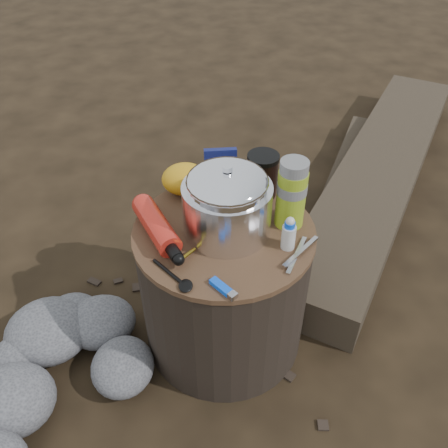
{
  "coord_description": "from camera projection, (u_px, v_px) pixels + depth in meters",
  "views": [
    {
      "loc": [
        -0.08,
        -0.99,
        1.32
      ],
      "look_at": [
        0.0,
        0.0,
        0.48
      ],
      "focal_mm": 38.97,
      "sensor_mm": 36.0,
      "label": 1
    }
  ],
  "objects": [
    {
      "name": "lighter",
      "position": [
        221.0,
        286.0,
        1.15
      ],
      "size": [
        0.07,
        0.07,
        0.01
      ],
      "primitive_type": "cube",
      "rotation": [
        0.0,
        0.0,
        0.68
      ],
      "color": "blue",
      "rests_on": "stump"
    },
    {
      "name": "squeeze_bottle",
      "position": [
        289.0,
        234.0,
        1.24
      ],
      "size": [
        0.04,
        0.04,
        0.09
      ],
      "primitive_type": "cylinder",
      "color": "silver",
      "rests_on": "stump"
    },
    {
      "name": "stump",
      "position": [
        224.0,
        287.0,
        1.47
      ],
      "size": [
        0.5,
        0.5,
        0.46
      ],
      "primitive_type": "cylinder",
      "color": "black",
      "rests_on": "ground"
    },
    {
      "name": "pot_grabber",
      "position": [
        297.0,
        254.0,
        1.24
      ],
      "size": [
        0.12,
        0.14,
        0.01
      ],
      "primitive_type": null,
      "rotation": [
        0.0,
        0.0,
        -0.65
      ],
      "color": "#ACACB1",
      "rests_on": "stump"
    },
    {
      "name": "stuff_sack",
      "position": [
        185.0,
        179.0,
        1.42
      ],
      "size": [
        0.14,
        0.11,
        0.09
      ],
      "primitive_type": "ellipsoid",
      "color": "orange",
      "rests_on": "stump"
    },
    {
      "name": "log_main",
      "position": [
        379.0,
        174.0,
        2.19
      ],
      "size": [
        1.25,
        1.75,
        0.16
      ],
      "primitive_type": "cube",
      "rotation": [
        0.0,
        0.0,
        -0.56
      ],
      "color": "#332A1F",
      "rests_on": "ground"
    },
    {
      "name": "rock_ring",
      "position": [
        59.0,
        412.0,
        1.31
      ],
      "size": [
        0.4,
        0.87,
        0.17
      ],
      "primitive_type": null,
      "color": "#515156",
      "rests_on": "ground"
    },
    {
      "name": "ground",
      "position": [
        224.0,
        334.0,
        1.61
      ],
      "size": [
        60.0,
        60.0,
        0.0
      ],
      "primitive_type": "plane",
      "color": "black",
      "rests_on": "ground"
    },
    {
      "name": "camping_pot",
      "position": [
        227.0,
        203.0,
        1.25
      ],
      "size": [
        0.2,
        0.2,
        0.2
      ],
      "primitive_type": "cylinder",
      "color": "white",
      "rests_on": "stump"
    },
    {
      "name": "thermos",
      "position": [
        291.0,
        194.0,
        1.28
      ],
      "size": [
        0.08,
        0.08,
        0.2
      ],
      "primitive_type": "cylinder",
      "color": "#8EAB1F",
      "rests_on": "stump"
    },
    {
      "name": "food_pouch",
      "position": [
        221.0,
        168.0,
        1.44
      ],
      "size": [
        0.1,
        0.02,
        0.12
      ],
      "primitive_type": "cube",
      "rotation": [
        0.0,
        0.0,
        0.01
      ],
      "color": "#101651",
      "rests_on": "stump"
    },
    {
      "name": "spork",
      "position": [
        169.0,
        272.0,
        1.19
      ],
      "size": [
        0.11,
        0.12,
        0.01
      ],
      "primitive_type": null,
      "rotation": [
        0.0,
        0.0,
        0.69
      ],
      "color": "black",
      "rests_on": "stump"
    },
    {
      "name": "log_small",
      "position": [
        352.0,
        186.0,
        2.17
      ],
      "size": [
        0.69,
        1.11,
        0.09
      ],
      "primitive_type": "cube",
      "rotation": [
        0.0,
        0.0,
        -0.46
      ],
      "color": "#332A1F",
      "rests_on": "ground"
    },
    {
      "name": "fuel_bottle",
      "position": [
        157.0,
        226.0,
        1.28
      ],
      "size": [
        0.16,
        0.27,
        0.06
      ],
      "primitive_type": null,
      "rotation": [
        0.0,
        0.0,
        0.4
      ],
      "color": "red",
      "rests_on": "stump"
    },
    {
      "name": "travel_mug",
      "position": [
        262.0,
        175.0,
        1.4
      ],
      "size": [
        0.09,
        0.09,
        0.13
      ],
      "primitive_type": "cylinder",
      "color": "black",
      "rests_on": "stump"
    },
    {
      "name": "foil_windscreen",
      "position": [
        227.0,
        209.0,
        1.27
      ],
      "size": [
        0.24,
        0.24,
        0.14
      ],
      "primitive_type": "cylinder",
      "color": "silver",
      "rests_on": "stump"
    }
  ]
}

